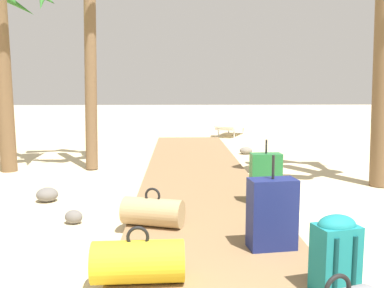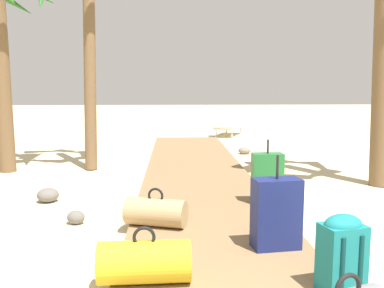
{
  "view_description": "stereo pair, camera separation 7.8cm",
  "coord_description": "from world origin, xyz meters",
  "px_view_note": "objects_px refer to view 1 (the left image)",
  "views": [
    {
      "loc": [
        -0.31,
        -0.84,
        1.47
      ],
      "look_at": [
        -0.08,
        5.98,
        0.55
      ],
      "focal_mm": 39.52,
      "sensor_mm": 36.0,
      "label": 1
    },
    {
      "loc": [
        -0.39,
        -0.84,
        1.47
      ],
      "look_at": [
        -0.08,
        5.98,
        0.55
      ],
      "focal_mm": 39.52,
      "sensor_mm": 36.0,
      "label": 2
    }
  ],
  "objects_px": {
    "suitcase_navy": "(272,214)",
    "backpack_teal": "(336,252)",
    "duffel_bag_yellow": "(138,261)",
    "duffel_bag_tan": "(153,212)",
    "palm_tree_far_left": "(6,4)",
    "lounge_chair": "(230,125)",
    "suitcase_green": "(266,178)"
  },
  "relations": [
    {
      "from": "suitcase_navy",
      "to": "backpack_teal",
      "type": "xyz_separation_m",
      "value": [
        0.26,
        -0.81,
        -0.02
      ]
    },
    {
      "from": "duffel_bag_yellow",
      "to": "suitcase_navy",
      "type": "bearing_deg",
      "value": 29.15
    },
    {
      "from": "duffel_bag_tan",
      "to": "palm_tree_far_left",
      "type": "relative_size",
      "value": 0.18
    },
    {
      "from": "suitcase_navy",
      "to": "backpack_teal",
      "type": "distance_m",
      "value": 0.85
    },
    {
      "from": "duffel_bag_yellow",
      "to": "lounge_chair",
      "type": "xyz_separation_m",
      "value": [
        1.88,
        9.8,
        0.09
      ]
    },
    {
      "from": "duffel_bag_yellow",
      "to": "palm_tree_far_left",
      "type": "height_order",
      "value": "palm_tree_far_left"
    },
    {
      "from": "suitcase_green",
      "to": "duffel_bag_tan",
      "type": "relative_size",
      "value": 1.16
    },
    {
      "from": "duffel_bag_tan",
      "to": "suitcase_navy",
      "type": "bearing_deg",
      "value": -30.65
    },
    {
      "from": "suitcase_navy",
      "to": "palm_tree_far_left",
      "type": "relative_size",
      "value": 0.22
    },
    {
      "from": "palm_tree_far_left",
      "to": "duffel_bag_tan",
      "type": "bearing_deg",
      "value": -51.59
    },
    {
      "from": "suitcase_green",
      "to": "backpack_teal",
      "type": "bearing_deg",
      "value": -89.69
    },
    {
      "from": "suitcase_green",
      "to": "duffel_bag_tan",
      "type": "height_order",
      "value": "suitcase_green"
    },
    {
      "from": "duffel_bag_yellow",
      "to": "lounge_chair",
      "type": "relative_size",
      "value": 0.4
    },
    {
      "from": "suitcase_navy",
      "to": "lounge_chair",
      "type": "distance_m",
      "value": 9.22
    },
    {
      "from": "backpack_teal",
      "to": "lounge_chair",
      "type": "height_order",
      "value": "lounge_chair"
    },
    {
      "from": "suitcase_green",
      "to": "palm_tree_far_left",
      "type": "distance_m",
      "value": 5.29
    },
    {
      "from": "backpack_teal",
      "to": "suitcase_navy",
      "type": "bearing_deg",
      "value": 107.61
    },
    {
      "from": "suitcase_navy",
      "to": "duffel_bag_tan",
      "type": "xyz_separation_m",
      "value": [
        -1.07,
        0.63,
        -0.16
      ]
    },
    {
      "from": "lounge_chair",
      "to": "suitcase_navy",
      "type": "bearing_deg",
      "value": -94.83
    },
    {
      "from": "backpack_teal",
      "to": "lounge_chair",
      "type": "xyz_separation_m",
      "value": [
        0.52,
        10.0,
        -0.04
      ]
    },
    {
      "from": "suitcase_navy",
      "to": "suitcase_green",
      "type": "distance_m",
      "value": 1.46
    },
    {
      "from": "backpack_teal",
      "to": "duffel_bag_yellow",
      "type": "relative_size",
      "value": 0.81
    },
    {
      "from": "suitcase_navy",
      "to": "suitcase_green",
      "type": "relative_size",
      "value": 1.06
    },
    {
      "from": "suitcase_navy",
      "to": "duffel_bag_tan",
      "type": "distance_m",
      "value": 1.25
    },
    {
      "from": "lounge_chair",
      "to": "backpack_teal",
      "type": "bearing_deg",
      "value": -92.98
    },
    {
      "from": "suitcase_navy",
      "to": "palm_tree_far_left",
      "type": "xyz_separation_m",
      "value": [
        -3.69,
        3.95,
        2.48
      ]
    },
    {
      "from": "suitcase_green",
      "to": "palm_tree_far_left",
      "type": "relative_size",
      "value": 0.21
    },
    {
      "from": "suitcase_navy",
      "to": "suitcase_green",
      "type": "xyz_separation_m",
      "value": [
        0.24,
        1.44,
        -0.0
      ]
    },
    {
      "from": "duffel_bag_tan",
      "to": "lounge_chair",
      "type": "bearing_deg",
      "value": 77.85
    },
    {
      "from": "backpack_teal",
      "to": "suitcase_green",
      "type": "distance_m",
      "value": 2.24
    },
    {
      "from": "duffel_bag_tan",
      "to": "backpack_teal",
      "type": "bearing_deg",
      "value": -47.4
    },
    {
      "from": "suitcase_green",
      "to": "palm_tree_far_left",
      "type": "bearing_deg",
      "value": 147.52
    }
  ]
}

